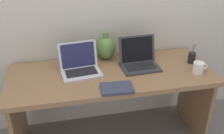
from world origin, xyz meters
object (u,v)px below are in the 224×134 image
coffee_mug (199,68)px  pen_cup (192,57)px  laptop_right (139,59)px  laptop_left (80,64)px  green_vase (106,48)px  notebook_stack (117,88)px

coffee_mug → pen_cup: bearing=80.0°
laptop_right → coffee_mug: laptop_right is taller
laptop_left → coffee_mug: size_ratio=2.69×
green_vase → notebook_stack: 0.52m
pen_cup → laptop_left: bearing=177.3°
laptop_right → pen_cup: bearing=-5.5°
green_vase → pen_cup: green_vase is taller
laptop_left → laptop_right: bearing=-0.1°
green_vase → coffee_mug: 0.79m
laptop_right → pen_cup: (0.46, -0.04, -0.02)m
laptop_left → pen_cup: bearing=-2.7°
laptop_right → pen_cup: size_ratio=1.86×
green_vase → notebook_stack: bearing=-91.9°
notebook_stack → coffee_mug: coffee_mug is taller
laptop_left → notebook_stack: laptop_left is taller
laptop_right → coffee_mug: size_ratio=2.60×
notebook_stack → green_vase: bearing=88.1°
green_vase → coffee_mug: bearing=-31.2°
coffee_mug → pen_cup: size_ratio=0.72×
laptop_right → green_vase: green_vase is taller
laptop_right → notebook_stack: bearing=-128.7°
laptop_right → laptop_left: bearing=179.9°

